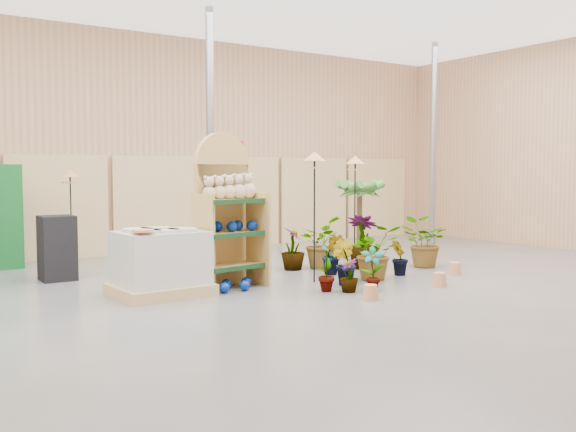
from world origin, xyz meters
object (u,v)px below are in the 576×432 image
bird_table_front (315,161)px  potted_plant_2 (375,252)px  display_shelf (226,216)px  pallet_stack (160,263)px

bird_table_front → potted_plant_2: 1.71m
display_shelf → pallet_stack: display_shelf is taller
bird_table_front → potted_plant_2: size_ratio=2.30×
display_shelf → potted_plant_2: 2.40m
bird_table_front → potted_plant_2: bearing=-20.4°
pallet_stack → potted_plant_2: bearing=-14.6°
pallet_stack → bird_table_front: bearing=-10.9°
potted_plant_2 → pallet_stack: bearing=168.5°
pallet_stack → bird_table_front: size_ratio=0.65×
display_shelf → bird_table_front: bearing=-30.1°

